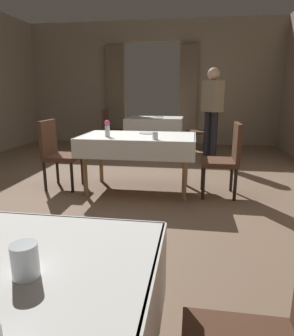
% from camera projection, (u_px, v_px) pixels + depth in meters
% --- Properties ---
extents(ground, '(10.08, 10.08, 0.00)m').
position_uv_depth(ground, '(108.00, 193.00, 3.95)').
color(ground, '#7A604C').
extents(wall_back, '(6.40, 0.27, 3.00)m').
position_uv_depth(wall_back, '(152.00, 84.00, 7.59)').
color(wall_back, gray).
rests_on(wall_back, ground).
extents(dining_table_mid, '(1.48, 0.91, 0.75)m').
position_uv_depth(dining_table_mid, '(138.00, 142.00, 3.91)').
color(dining_table_mid, olive).
rests_on(dining_table_mid, ground).
extents(dining_table_far, '(1.24, 0.95, 0.75)m').
position_uv_depth(dining_table_far, '(155.00, 122.00, 6.69)').
color(dining_table_far, olive).
rests_on(dining_table_far, ground).
extents(chair_mid_right, '(0.44, 0.44, 0.93)m').
position_uv_depth(chair_mid_right, '(226.00, 156.00, 3.74)').
color(chair_mid_right, black).
rests_on(chair_mid_right, ground).
extents(chair_mid_left, '(0.45, 0.44, 0.93)m').
position_uv_depth(chair_mid_left, '(57.00, 151.00, 4.08)').
color(chair_mid_left, black).
rests_on(chair_mid_left, ground).
extents(chair_far_right, '(0.44, 0.44, 0.93)m').
position_uv_depth(chair_far_right, '(200.00, 129.00, 6.62)').
color(chair_far_right, black).
rests_on(chair_far_right, ground).
extents(chair_far_left, '(0.44, 0.44, 0.93)m').
position_uv_depth(chair_far_left, '(111.00, 128.00, 6.80)').
color(chair_far_left, black).
rests_on(chair_far_left, ground).
extents(glass_near_d, '(0.08, 0.08, 0.11)m').
position_uv_depth(glass_near_d, '(25.00, 261.00, 0.89)').
color(glass_near_d, silver).
rests_on(glass_near_d, dining_table_near).
extents(flower_vase_mid, '(0.07, 0.07, 0.21)m').
position_uv_depth(flower_vase_mid, '(107.00, 128.00, 3.73)').
color(flower_vase_mid, silver).
rests_on(flower_vase_mid, dining_table_mid).
extents(plate_mid_b, '(0.22, 0.22, 0.01)m').
position_uv_depth(plate_mid_b, '(147.00, 133.00, 4.06)').
color(plate_mid_b, white).
rests_on(plate_mid_b, dining_table_mid).
extents(glass_mid_c, '(0.07, 0.07, 0.09)m').
position_uv_depth(glass_mid_c, '(155.00, 136.00, 3.54)').
color(glass_mid_c, silver).
rests_on(glass_mid_c, dining_table_mid).
extents(plate_far_a, '(0.21, 0.21, 0.01)m').
position_uv_depth(plate_far_a, '(159.00, 117.00, 6.87)').
color(plate_far_a, white).
rests_on(plate_far_a, dining_table_far).
extents(plate_far_b, '(0.23, 0.23, 0.01)m').
position_uv_depth(plate_far_b, '(158.00, 118.00, 6.42)').
color(plate_far_b, white).
rests_on(plate_far_b, dining_table_far).
extents(plate_far_c, '(0.19, 0.19, 0.01)m').
position_uv_depth(plate_far_c, '(150.00, 117.00, 6.60)').
color(plate_far_c, white).
rests_on(plate_far_c, dining_table_far).
extents(person_waiter_by_doorway, '(0.40, 0.42, 1.72)m').
position_uv_depth(person_waiter_by_doorway, '(212.00, 108.00, 5.45)').
color(person_waiter_by_doorway, black).
rests_on(person_waiter_by_doorway, ground).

